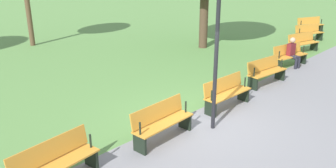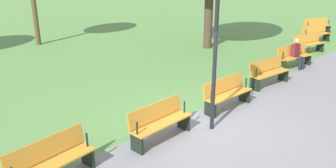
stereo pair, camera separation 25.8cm
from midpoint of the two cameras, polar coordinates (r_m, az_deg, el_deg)
The scene contains 12 objects.
ground_plane at distance 9.16m, azimuth 4.45°, elevation -6.43°, with size 120.00×120.00×0.00m, color #5B8C47.
path_paving at distance 8.36m, azimuth 12.96°, elevation -9.60°, with size 43.63×4.29×0.01m, color gray.
bench_0 at distance 22.36m, azimuth 22.22°, elevation 9.14°, with size 1.74×1.11×0.89m.
bench_1 at distance 19.76m, azimuth 22.01°, elevation 7.94°, with size 1.75×1.00×0.89m.
bench_2 at distance 17.18m, azimuth 21.07°, elevation 6.47°, with size 1.76×0.89×0.89m.
bench_3 at distance 14.66m, azimuth 19.07°, elevation 4.59°, with size 1.75×0.78×0.89m.
bench_4 at distance 12.23m, azimuth 15.39°, elevation 2.09°, with size 1.73×0.66×0.89m.
bench_5 at distance 9.99m, azimuth 8.96°, elevation -1.38°, with size 1.71×0.54×0.89m.
bench_6 at distance 8.13m, azimuth -1.96°, elevation -6.23°, with size 1.71×0.54×0.89m.
bench_7 at distance 6.96m, azimuth -19.26°, elevation -12.24°, with size 1.73×0.66×0.89m.
person_seated at distance 14.53m, azimuth 19.57°, elevation 5.08°, with size 0.40×0.56×1.20m.
lamp_post at distance 8.08m, azimuth 7.33°, elevation 9.50°, with size 0.32×0.32×3.72m.
Camera 1 is at (6.48, 5.09, 4.03)m, focal length 36.66 mm.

